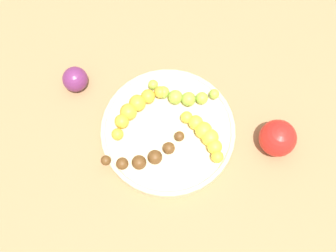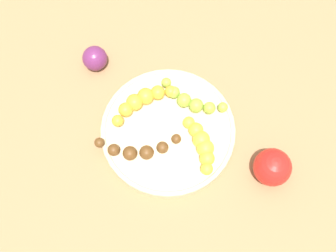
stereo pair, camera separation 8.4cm
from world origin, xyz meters
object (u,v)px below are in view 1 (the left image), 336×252
at_px(banana_overripe, 146,156).
at_px(plum_purple, 75,79).
at_px(banana_yellow, 205,134).
at_px(banana_spotted, 135,109).
at_px(banana_green, 182,96).
at_px(fruit_bowl, 168,131).
at_px(apple_red, 278,140).

relative_size(banana_overripe, plum_purple, 2.93).
height_order(banana_overripe, banana_yellow, banana_yellow).
distance_m(banana_overripe, banana_spotted, 0.10).
bearing_deg(banana_green, banana_spotted, -62.76).
xyz_separation_m(fruit_bowl, banana_green, (0.07, -0.02, 0.02)).
relative_size(fruit_bowl, banana_green, 1.85).
bearing_deg(fruit_bowl, banana_overripe, 151.59).
relative_size(banana_yellow, banana_green, 0.67).
relative_size(fruit_bowl, banana_spotted, 2.19).
relative_size(banana_green, plum_purple, 2.77).
bearing_deg(banana_spotted, fruit_bowl, -166.90).
height_order(fruit_bowl, plum_purple, plum_purple).
xyz_separation_m(banana_yellow, banana_green, (0.08, 0.05, -0.00)).
xyz_separation_m(banana_spotted, plum_purple, (0.06, 0.13, -0.01)).
height_order(banana_overripe, plum_purple, plum_purple).
bearing_deg(banana_overripe, fruit_bowl, 125.90).
bearing_deg(fruit_bowl, banana_spotted, 67.35).
bearing_deg(apple_red, fruit_bowl, 89.21).
bearing_deg(banana_green, banana_overripe, -19.54).
height_order(banana_yellow, banana_spotted, same).
xyz_separation_m(banana_green, banana_spotted, (-0.04, 0.09, 0.00)).
xyz_separation_m(banana_overripe, banana_spotted, (0.09, 0.03, 0.00)).
xyz_separation_m(banana_spotted, apple_red, (-0.03, -0.28, -0.00)).
bearing_deg(fruit_bowl, plum_purple, 67.16).
distance_m(banana_overripe, apple_red, 0.25).
distance_m(banana_yellow, banana_spotted, 0.15).
distance_m(banana_yellow, apple_red, 0.14).
bearing_deg(fruit_bowl, apple_red, -90.79).
height_order(banana_green, banana_spotted, banana_spotted).
relative_size(fruit_bowl, apple_red, 3.71).
bearing_deg(banana_yellow, apple_red, -39.59).
bearing_deg(banana_green, fruit_bowl, -13.73).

